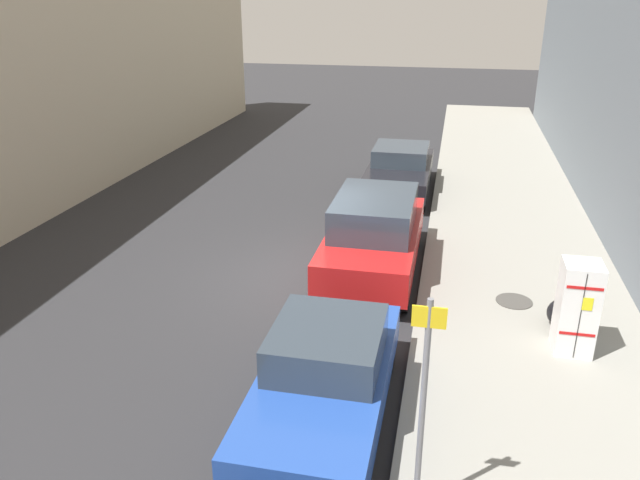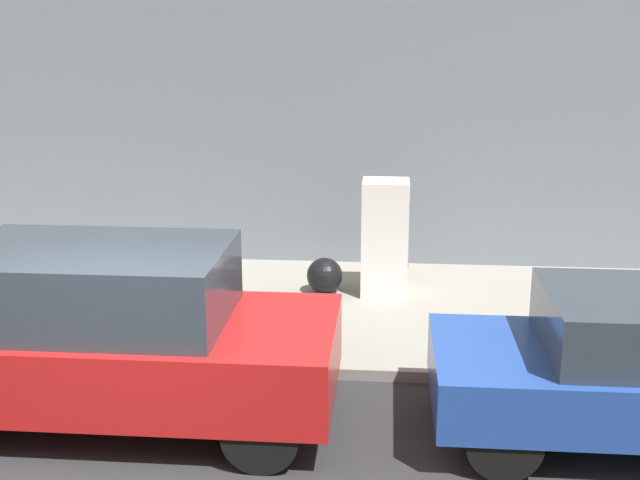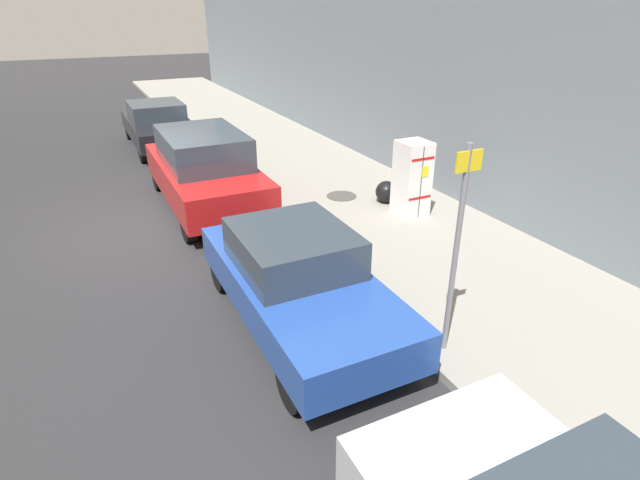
# 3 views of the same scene
# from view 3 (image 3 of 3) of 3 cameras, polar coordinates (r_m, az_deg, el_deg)

# --- Properties ---
(ground_plane) EXTENTS (80.00, 80.00, 0.00)m
(ground_plane) POSITION_cam_3_polar(r_m,az_deg,el_deg) (11.15, -18.89, 1.51)
(ground_plane) COLOR #28282B
(sidewalk_slab) EXTENTS (4.15, 44.00, 0.13)m
(sidewalk_slab) POSITION_cam_3_polar(r_m,az_deg,el_deg) (12.40, 2.25, 5.61)
(sidewalk_slab) COLOR gray
(sidewalk_slab) RESTS_ON ground
(discarded_refrigerator) EXTENTS (0.61, 0.64, 1.59)m
(discarded_refrigerator) POSITION_cam_3_polar(r_m,az_deg,el_deg) (10.74, 10.46, 6.89)
(discarded_refrigerator) COLOR white
(discarded_refrigerator) RESTS_ON sidewalk_slab
(manhole_cover) EXTENTS (0.70, 0.70, 0.02)m
(manhole_cover) POSITION_cam_3_polar(r_m,az_deg,el_deg) (11.87, 2.48, 5.05)
(manhole_cover) COLOR #47443F
(manhole_cover) RESTS_ON sidewalk_slab
(street_sign_post) EXTENTS (0.36, 0.07, 2.76)m
(street_sign_post) POSITION_cam_3_polar(r_m,az_deg,el_deg) (6.19, 15.40, -0.39)
(street_sign_post) COLOR slate
(street_sign_post) RESTS_ON sidewalk_slab
(trash_bag) EXTENTS (0.50, 0.50, 0.50)m
(trash_bag) POSITION_cam_3_polar(r_m,az_deg,el_deg) (11.52, 7.59, 5.48)
(trash_bag) COLOR black
(trash_bag) RESTS_ON sidewalk_slab
(parked_sedan_dark) EXTENTS (1.83, 4.38, 1.39)m
(parked_sedan_dark) POSITION_cam_3_polar(r_m,az_deg,el_deg) (17.37, -17.95, 12.46)
(parked_sedan_dark) COLOR black
(parked_sedan_dark) RESTS_ON ground
(parked_suv_red) EXTENTS (1.87, 4.55, 1.74)m
(parked_suv_red) POSITION_cam_3_polar(r_m,az_deg,el_deg) (11.62, -13.04, 7.90)
(parked_suv_red) COLOR red
(parked_suv_red) RESTS_ON ground
(parked_hatchback_blue) EXTENTS (1.74, 4.13, 1.43)m
(parked_hatchback_blue) POSITION_cam_3_polar(r_m,az_deg,el_deg) (7.11, -2.54, -4.48)
(parked_hatchback_blue) COLOR #23479E
(parked_hatchback_blue) RESTS_ON ground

